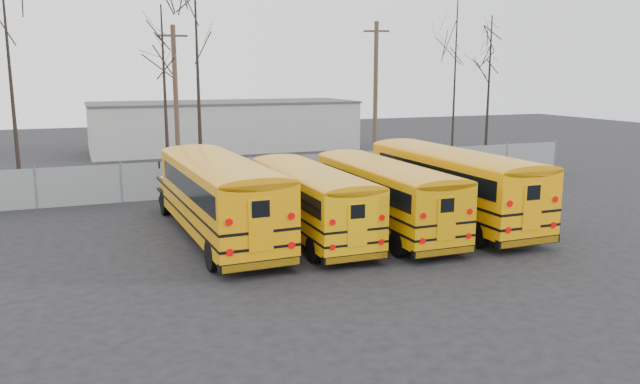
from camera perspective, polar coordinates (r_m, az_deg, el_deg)
name	(u,v)px	position (r m, az deg, el deg)	size (l,w,h in m)	color
ground	(364,246)	(24.15, 4.01, -4.96)	(120.00, 120.00, 0.00)	black
fence	(271,174)	(34.89, -4.49, 1.66)	(40.00, 0.04, 2.00)	gray
distant_building	(225,126)	(54.48, -8.73, 5.96)	(22.00, 8.00, 4.00)	#A4A5A0
bus_a	(218,191)	(24.90, -9.28, 0.09)	(3.17, 12.16, 3.38)	black
bus_b	(309,195)	(25.02, -1.01, -0.31)	(2.47, 10.53, 2.94)	black
bus_c	(383,190)	(25.95, 5.79, 0.16)	(2.54, 10.86, 3.03)	black
bus_d	(449,179)	(27.93, 11.75, 1.14)	(2.88, 12.02, 3.35)	black
utility_pole_left	(176,103)	(38.13, -13.02, 7.89)	(1.65, 0.29, 9.28)	#4B372A
utility_pole_right	(375,93)	(44.73, 5.09, 9.04)	(1.70, 0.81, 10.05)	#493B29
tree_1	(10,76)	(37.54, -26.46, 9.49)	(0.26, 0.26, 12.79)	black
tree_2	(165,101)	(34.79, -13.97, 8.03)	(0.26, 0.26, 10.07)	black
tree_3	(198,83)	(37.28, -11.08, 9.73)	(0.26, 0.26, 11.90)	black
tree_4	(455,77)	(42.49, 12.22, 10.20)	(0.26, 0.26, 12.48)	black
tree_5	(488,93)	(45.34, 15.14, 8.77)	(0.26, 0.26, 10.38)	black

